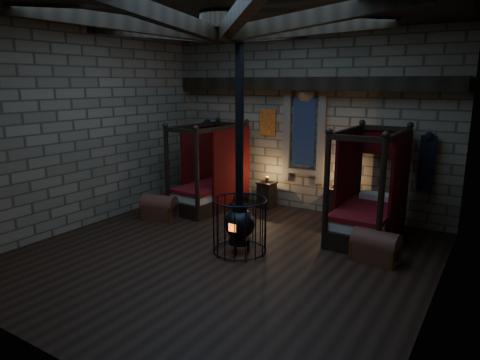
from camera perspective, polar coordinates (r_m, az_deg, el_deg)
The scene contains 8 objects.
room at distance 7.43m, azimuth -2.08°, elevation 18.01°, with size 7.02×7.02×4.29m.
bed_left at distance 10.69m, azimuth -3.88°, elevation -1.02°, with size 1.20×2.06×2.08m.
bed_right at distance 9.02m, azimuth 16.68°, elevation -4.03°, with size 1.11×2.09×2.18m.
trunk_left at distance 10.03m, azimuth -10.70°, elevation -3.71°, with size 0.87×0.67×0.57m.
trunk_right at distance 7.96m, azimuth 17.61°, elevation -8.53°, with size 0.83×0.57×0.57m.
nightstand_left at distance 10.71m, azimuth 3.57°, elevation -1.95°, with size 0.45×0.43×0.80m.
nightstand_right at distance 9.97m, azimuth 12.75°, elevation -3.12°, with size 0.54×0.52×0.82m.
stove at distance 7.85m, azimuth -0.06°, elevation -5.38°, with size 1.00×1.00×4.05m.
Camera 1 is at (4.17, -6.02, 3.09)m, focal length 32.00 mm.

